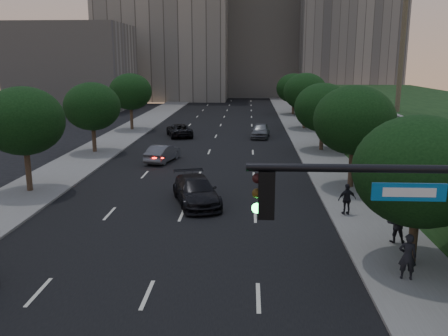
# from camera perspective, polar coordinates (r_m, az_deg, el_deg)

# --- Properties ---
(road_surface) EXTENTS (16.00, 140.00, 0.02)m
(road_surface) POSITION_cam_1_polar(r_m,az_deg,el_deg) (41.44, -2.03, 1.41)
(road_surface) COLOR black
(road_surface) RESTS_ON ground
(sidewalk_right) EXTENTS (4.50, 140.00, 0.15)m
(sidewalk_right) POSITION_cam_1_polar(r_m,az_deg,el_deg) (41.80, 12.11, 1.32)
(sidewalk_right) COLOR slate
(sidewalk_right) RESTS_ON ground
(sidewalk_left) EXTENTS (4.50, 140.00, 0.15)m
(sidewalk_left) POSITION_cam_1_polar(r_m,az_deg,el_deg) (43.52, -15.61, 1.58)
(sidewalk_left) COLOR slate
(sidewalk_left) RESTS_ON ground
(parapet_wall) EXTENTS (0.35, 90.00, 0.70)m
(parapet_wall) POSITION_cam_1_polar(r_m,az_deg,el_deg) (39.89, 17.49, 6.68)
(parapet_wall) COLOR slate
(parapet_wall) RESTS_ON embankment
(office_block_left) EXTENTS (26.00, 20.00, 32.00)m
(office_block_left) POSITION_cam_1_polar(r_m,az_deg,el_deg) (104.22, -7.05, 17.12)
(office_block_left) COLOR gray
(office_block_left) RESTS_ON ground
(office_block_mid) EXTENTS (22.00, 18.00, 26.00)m
(office_block_mid) POSITION_cam_1_polar(r_m,az_deg,el_deg) (112.56, 4.37, 15.33)
(office_block_mid) COLOR #A29E94
(office_block_mid) RESTS_ON ground
(office_block_right) EXTENTS (20.00, 22.00, 36.00)m
(office_block_right) POSITION_cam_1_polar(r_m,az_deg,el_deg) (108.81, 14.49, 17.70)
(office_block_right) COLOR gray
(office_block_right) RESTS_ON ground
(office_block_filler) EXTENTS (18.00, 16.00, 14.00)m
(office_block_filler) POSITION_cam_1_polar(r_m,az_deg,el_deg) (85.71, -17.57, 11.51)
(office_block_filler) COLOR #A29E94
(office_block_filler) RESTS_ON ground
(tree_right_a) EXTENTS (5.20, 5.20, 6.24)m
(tree_right_a) POSITION_cam_1_polar(r_m,az_deg,el_deg) (20.09, 22.45, -0.36)
(tree_right_a) COLOR #38281C
(tree_right_a) RESTS_ON ground
(tree_right_b) EXTENTS (5.20, 5.20, 6.74)m
(tree_right_b) POSITION_cam_1_polar(r_m,az_deg,el_deg) (31.40, 15.39, 5.57)
(tree_right_b) COLOR #38281C
(tree_right_b) RESTS_ON ground
(tree_right_c) EXTENTS (5.20, 5.20, 6.24)m
(tree_right_c) POSITION_cam_1_polar(r_m,az_deg,el_deg) (44.16, 11.81, 7.13)
(tree_right_c) COLOR #38281C
(tree_right_c) RESTS_ON ground
(tree_right_d) EXTENTS (5.20, 5.20, 6.74)m
(tree_right_d) POSITION_cam_1_polar(r_m,az_deg,el_deg) (57.95, 9.76, 9.04)
(tree_right_d) COLOR #38281C
(tree_right_d) RESTS_ON ground
(tree_right_e) EXTENTS (5.20, 5.20, 6.24)m
(tree_right_e) POSITION_cam_1_polar(r_m,az_deg,el_deg) (72.87, 8.38, 9.47)
(tree_right_e) COLOR #38281C
(tree_right_e) RESTS_ON ground
(tree_left_b) EXTENTS (5.00, 5.00, 6.71)m
(tree_left_b) POSITION_cam_1_polar(r_m,az_deg,el_deg) (31.86, -22.97, 5.22)
(tree_left_b) COLOR #38281C
(tree_left_b) RESTS_ON ground
(tree_left_c) EXTENTS (5.00, 5.00, 6.34)m
(tree_left_c) POSITION_cam_1_polar(r_m,az_deg,el_deg) (43.89, -15.59, 7.14)
(tree_left_c) COLOR #38281C
(tree_left_c) RESTS_ON ground
(tree_left_d) EXTENTS (5.00, 5.00, 6.71)m
(tree_left_d) POSITION_cam_1_polar(r_m,az_deg,el_deg) (57.27, -11.19, 9.00)
(tree_left_d) COLOR #38281C
(tree_left_d) RESTS_ON ground
(sedan_mid_left) EXTENTS (2.48, 4.58, 1.43)m
(sedan_mid_left) POSITION_cam_1_polar(r_m,az_deg,el_deg) (39.46, -7.38, 1.77)
(sedan_mid_left) COLOR #4E5055
(sedan_mid_left) RESTS_ON ground
(sedan_far_left) EXTENTS (3.76, 5.56, 1.42)m
(sedan_far_left) POSITION_cam_1_polar(r_m,az_deg,el_deg) (52.33, -5.40, 4.57)
(sedan_far_left) COLOR black
(sedan_far_left) RESTS_ON ground
(sedan_near_right) EXTENTS (3.71, 5.85, 1.58)m
(sedan_near_right) POSITION_cam_1_polar(r_m,az_deg,el_deg) (27.76, -3.38, -2.77)
(sedan_near_right) COLOR black
(sedan_near_right) RESTS_ON ground
(sedan_far_right) EXTENTS (2.30, 4.76, 1.57)m
(sedan_far_right) POSITION_cam_1_polar(r_m,az_deg,el_deg) (51.45, 4.40, 4.53)
(sedan_far_right) COLOR slate
(sedan_far_right) RESTS_ON ground
(pedestrian_a) EXTENTS (0.73, 0.55, 1.81)m
(pedestrian_a) POSITION_cam_1_polar(r_m,az_deg,el_deg) (19.43, 21.21, -9.89)
(pedestrian_a) COLOR black
(pedestrian_a) RESTS_ON sidewalk_right
(pedestrian_b) EXTENTS (0.94, 0.78, 1.75)m
(pedestrian_b) POSITION_cam_1_polar(r_m,az_deg,el_deg) (22.99, 20.03, -6.32)
(pedestrian_b) COLOR black
(pedestrian_b) RESTS_ON sidewalk_right
(pedestrian_c) EXTENTS (1.05, 0.61, 1.69)m
(pedestrian_c) POSITION_cam_1_polar(r_m,az_deg,el_deg) (26.23, 14.59, -3.66)
(pedestrian_c) COLOR black
(pedestrian_c) RESTS_ON sidewalk_right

